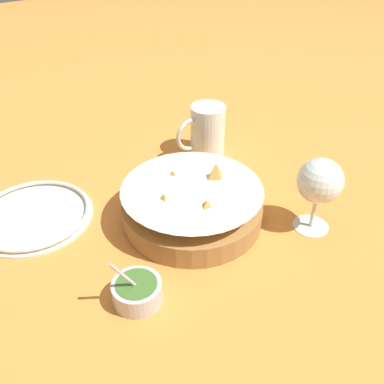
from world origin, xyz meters
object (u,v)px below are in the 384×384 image
at_px(wine_glass, 320,183).
at_px(side_plate, 33,215).
at_px(food_basket, 192,205).
at_px(sauce_cup, 137,291).
at_px(beer_mug, 207,132).

height_order(wine_glass, side_plate, wine_glass).
distance_m(food_basket, sauce_cup, 0.20).
height_order(sauce_cup, wine_glass, wine_glass).
relative_size(sauce_cup, beer_mug, 0.79).
relative_size(food_basket, sauce_cup, 2.64).
bearing_deg(wine_glass, side_plate, -36.16).
distance_m(food_basket, beer_mug, 0.24).
xyz_separation_m(food_basket, wine_glass, (-0.17, 0.13, 0.06)).
bearing_deg(sauce_cup, wine_glass, 176.17).
xyz_separation_m(wine_glass, beer_mug, (0.01, -0.31, -0.04)).
relative_size(food_basket, side_plate, 1.17).
height_order(food_basket, side_plate, food_basket).
xyz_separation_m(wine_glass, side_plate, (0.40, -0.30, -0.09)).
height_order(beer_mug, side_plate, beer_mug).
bearing_deg(side_plate, sauce_cup, 104.51).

